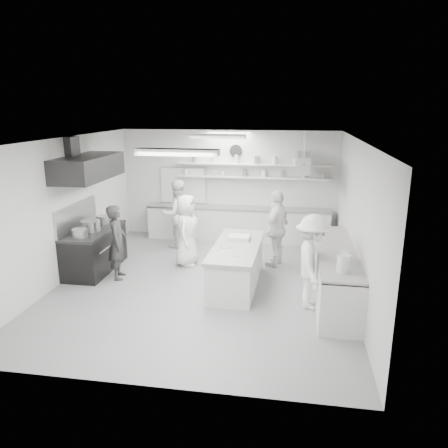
# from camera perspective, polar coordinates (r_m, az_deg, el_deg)

# --- Properties ---
(floor) EXTENTS (6.00, 7.00, 0.02)m
(floor) POSITION_cam_1_polar(r_m,az_deg,el_deg) (9.18, -2.71, -7.96)
(floor) COLOR #A2A2A2
(floor) RESTS_ON ground
(ceiling) EXTENTS (6.00, 7.00, 0.02)m
(ceiling) POSITION_cam_1_polar(r_m,az_deg,el_deg) (8.46, -2.97, 11.18)
(ceiling) COLOR white
(ceiling) RESTS_ON wall_back
(wall_back) EXTENTS (6.00, 0.04, 3.00)m
(wall_back) POSITION_cam_1_polar(r_m,az_deg,el_deg) (12.07, 0.63, 5.22)
(wall_back) COLOR silver
(wall_back) RESTS_ON floor
(wall_front) EXTENTS (6.00, 0.04, 3.00)m
(wall_front) POSITION_cam_1_polar(r_m,az_deg,el_deg) (5.49, -10.48, -7.63)
(wall_front) COLOR silver
(wall_front) RESTS_ON floor
(wall_left) EXTENTS (0.04, 7.00, 3.00)m
(wall_left) POSITION_cam_1_polar(r_m,az_deg,el_deg) (9.76, -20.33, 1.83)
(wall_left) COLOR silver
(wall_left) RESTS_ON floor
(wall_right) EXTENTS (0.04, 7.00, 3.00)m
(wall_right) POSITION_cam_1_polar(r_m,az_deg,el_deg) (8.60, 17.11, 0.38)
(wall_right) COLOR silver
(wall_right) RESTS_ON floor
(stove) EXTENTS (0.80, 1.80, 0.90)m
(stove) POSITION_cam_1_polar(r_m,az_deg,el_deg) (10.20, -16.74, -3.45)
(stove) COLOR black
(stove) RESTS_ON floor
(exhaust_hood) EXTENTS (0.85, 2.00, 0.50)m
(exhaust_hood) POSITION_cam_1_polar(r_m,az_deg,el_deg) (9.77, -17.60, 7.16)
(exhaust_hood) COLOR #282828
(exhaust_hood) RESTS_ON wall_left
(back_counter) EXTENTS (5.00, 0.60, 0.92)m
(back_counter) POSITION_cam_1_polar(r_m,az_deg,el_deg) (11.97, 1.82, 0.02)
(back_counter) COLOR silver
(back_counter) RESTS_ON floor
(shelf_lower) EXTENTS (4.20, 0.26, 0.04)m
(shelf_lower) POSITION_cam_1_polar(r_m,az_deg,el_deg) (11.82, 3.91, 6.20)
(shelf_lower) COLOR silver
(shelf_lower) RESTS_ON wall_back
(shelf_upper) EXTENTS (4.20, 0.26, 0.04)m
(shelf_upper) POSITION_cam_1_polar(r_m,az_deg,el_deg) (11.77, 3.94, 7.88)
(shelf_upper) COLOR silver
(shelf_upper) RESTS_ON wall_back
(pass_through_window) EXTENTS (1.30, 0.04, 1.00)m
(pass_through_window) POSITION_cam_1_polar(r_m,az_deg,el_deg) (12.32, -5.40, 5.12)
(pass_through_window) COLOR black
(pass_through_window) RESTS_ON wall_back
(wall_clock) EXTENTS (0.32, 0.05, 0.32)m
(wall_clock) POSITION_cam_1_polar(r_m,az_deg,el_deg) (11.87, 1.58, 9.68)
(wall_clock) COLOR white
(wall_clock) RESTS_ON wall_back
(right_counter) EXTENTS (0.74, 3.30, 0.94)m
(right_counter) POSITION_cam_1_polar(r_m,az_deg,el_deg) (8.69, 14.45, -6.44)
(right_counter) COLOR silver
(right_counter) RESTS_ON floor
(pot_rack) EXTENTS (0.30, 1.60, 0.40)m
(pot_rack) POSITION_cam_1_polar(r_m,az_deg,el_deg) (10.73, 10.46, 8.02)
(pot_rack) COLOR #A5A6A6
(pot_rack) RESTS_ON ceiling
(light_fixture_front) EXTENTS (1.30, 0.25, 0.10)m
(light_fixture_front) POSITION_cam_1_polar(r_m,az_deg,el_deg) (6.72, -6.21, 9.44)
(light_fixture_front) COLOR silver
(light_fixture_front) RESTS_ON ceiling
(light_fixture_rear) EXTENTS (1.30, 0.25, 0.10)m
(light_fixture_rear) POSITION_cam_1_polar(r_m,az_deg,el_deg) (10.23, -0.81, 11.52)
(light_fixture_rear) COLOR silver
(light_fixture_rear) RESTS_ON ceiling
(prep_island) EXTENTS (0.90, 2.28, 0.83)m
(prep_island) POSITION_cam_1_polar(r_m,az_deg,el_deg) (8.94, 1.67, -5.66)
(prep_island) COLOR silver
(prep_island) RESTS_ON floor
(stove_pot) EXTENTS (0.42, 0.42, 0.28)m
(stove_pot) POSITION_cam_1_polar(r_m,az_deg,el_deg) (9.95, -17.23, -0.34)
(stove_pot) COLOR #A5A6A6
(stove_pot) RESTS_ON stove
(cook_stove) EXTENTS (0.52, 0.67, 1.62)m
(cook_stove) POSITION_cam_1_polar(r_m,az_deg,el_deg) (9.49, -13.95, -2.35)
(cook_stove) COLOR #2E2E2E
(cook_stove) RESTS_ON floor
(cook_back) EXTENTS (1.10, 1.07, 1.79)m
(cook_back) POSITION_cam_1_polar(r_m,az_deg,el_deg) (11.37, -6.28, 1.37)
(cook_back) COLOR white
(cook_back) RESTS_ON floor
(cook_island_left) EXTENTS (0.54, 0.83, 1.68)m
(cook_island_left) POSITION_cam_1_polar(r_m,az_deg,el_deg) (10.03, -4.98, -0.83)
(cook_island_left) COLOR white
(cook_island_left) RESTS_ON floor
(cook_island_right) EXTENTS (0.80, 1.14, 1.79)m
(cook_island_right) POSITION_cam_1_polar(r_m,az_deg,el_deg) (10.02, 7.02, -0.57)
(cook_island_right) COLOR white
(cook_island_right) RESTS_ON floor
(cook_right) EXTENTS (0.68, 1.15, 1.77)m
(cook_right) POSITION_cam_1_polar(r_m,az_deg,el_deg) (8.02, 11.64, -4.93)
(cook_right) COLOR white
(cook_right) RESTS_ON floor
(bowl_island_a) EXTENTS (0.28, 0.28, 0.06)m
(bowl_island_a) POSITION_cam_1_polar(r_m,az_deg,el_deg) (8.70, 0.30, -3.13)
(bowl_island_a) COLOR #A5A6A6
(bowl_island_a) RESTS_ON prep_island
(bowl_island_b) EXTENTS (0.21, 0.21, 0.06)m
(bowl_island_b) POSITION_cam_1_polar(r_m,az_deg,el_deg) (8.21, 1.74, -4.29)
(bowl_island_b) COLOR silver
(bowl_island_b) RESTS_ON prep_island
(bowl_right) EXTENTS (0.26, 0.26, 0.06)m
(bowl_right) POSITION_cam_1_polar(r_m,az_deg,el_deg) (8.13, 15.41, -4.28)
(bowl_right) COLOR silver
(bowl_right) RESTS_ON right_counter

